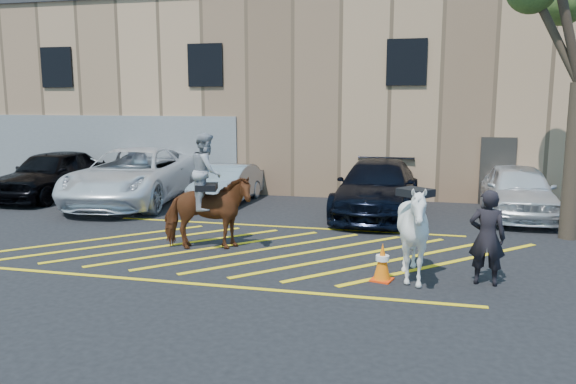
% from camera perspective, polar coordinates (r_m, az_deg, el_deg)
% --- Properties ---
extents(ground, '(90.00, 90.00, 0.00)m').
position_cam_1_polar(ground, '(13.12, -2.89, -5.65)').
color(ground, black).
rests_on(ground, ground).
extents(car_black_suv, '(2.01, 4.93, 1.68)m').
position_cam_1_polar(car_black_suv, '(21.22, -22.81, 1.72)').
color(car_black_suv, black).
rests_on(car_black_suv, ground).
extents(car_white_pickup, '(3.70, 6.79, 1.80)m').
position_cam_1_polar(car_white_pickup, '(19.25, -15.40, 1.60)').
color(car_white_pickup, white).
rests_on(car_white_pickup, ground).
extents(car_silver_sedan, '(1.48, 3.89, 1.27)m').
position_cam_1_polar(car_silver_sedan, '(18.60, -6.19, 0.78)').
color(car_silver_sedan, '#9BA2A9').
rests_on(car_silver_sedan, ground).
extents(car_blue_suv, '(2.43, 5.56, 1.59)m').
position_cam_1_polar(car_blue_suv, '(16.91, 9.05, 0.41)').
color(car_blue_suv, black).
rests_on(car_blue_suv, ground).
extents(car_white_suv, '(1.84, 4.55, 1.55)m').
position_cam_1_polar(car_white_suv, '(17.65, 22.33, 0.12)').
color(car_white_suv, white).
rests_on(car_white_suv, ground).
extents(handler, '(0.69, 0.50, 1.79)m').
position_cam_1_polar(handler, '(10.97, 19.58, -4.37)').
color(handler, black).
rests_on(handler, ground).
extents(warehouse, '(32.42, 10.20, 7.30)m').
position_cam_1_polar(warehouse, '(24.41, 5.02, 9.94)').
color(warehouse, tan).
rests_on(warehouse, ground).
extents(hatching_zone, '(12.60, 5.12, 0.01)m').
position_cam_1_polar(hatching_zone, '(12.84, -3.26, -5.96)').
color(hatching_zone, yellow).
rests_on(hatching_zone, ground).
extents(mounted_bay, '(2.19, 1.42, 2.67)m').
position_cam_1_polar(mounted_bay, '(12.84, -8.22, -1.12)').
color(mounted_bay, brown).
rests_on(mounted_bay, ground).
extents(saddled_white, '(2.29, 2.33, 1.92)m').
position_cam_1_polar(saddled_white, '(10.70, 12.68, -3.99)').
color(saddled_white, silver).
rests_on(saddled_white, ground).
extents(traffic_cone, '(0.47, 0.47, 0.73)m').
position_cam_1_polar(traffic_cone, '(10.84, 9.56, -7.01)').
color(traffic_cone, '#FF370A').
rests_on(traffic_cone, ground).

